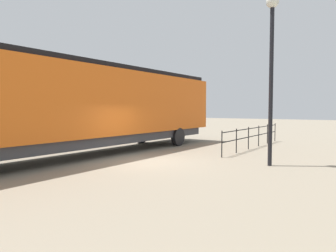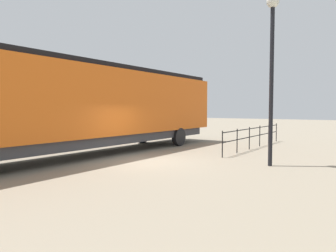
% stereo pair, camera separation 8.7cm
% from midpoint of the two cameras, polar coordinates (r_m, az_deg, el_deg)
% --- Properties ---
extents(ground_plane, '(120.00, 120.00, 0.00)m').
position_cam_midpoint_polar(ground_plane, '(13.52, -3.40, -6.45)').
color(ground_plane, gray).
extents(locomotive, '(3.18, 18.91, 4.38)m').
position_cam_midpoint_polar(locomotive, '(15.70, -13.33, 3.77)').
color(locomotive, orange).
rests_on(locomotive, ground_plane).
extents(lamp_post, '(0.49, 0.49, 6.61)m').
position_cam_midpoint_polar(lamp_post, '(13.11, 18.54, 12.74)').
color(lamp_post, black).
rests_on(lamp_post, ground_plane).
extents(platform_fence, '(0.05, 8.89, 1.25)m').
position_cam_midpoint_polar(platform_fence, '(18.78, 15.61, -1.42)').
color(platform_fence, black).
rests_on(platform_fence, ground_plane).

